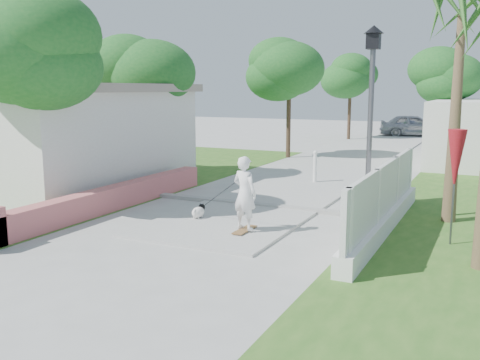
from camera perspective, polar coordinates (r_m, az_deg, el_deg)
The scene contains 19 objects.
ground at distance 9.12m, azimuth -13.42°, elevation -10.26°, with size 90.00×90.00×0.00m, color #B7B7B2.
path_strip at distance 27.33m, azimuth 14.04°, elevation 3.03°, with size 3.20×36.00×0.06m, color #B7B7B2.
curb at distance 14.07m, azimuth 2.15°, elevation -2.70°, with size 6.50×0.25×0.10m, color #999993.
grass_left at distance 19.46m, azimuth -14.60°, elevation 0.33°, with size 8.00×20.00×0.01m, color #31631F.
pink_wall at distance 13.71m, azimuth -14.83°, elevation -2.23°, with size 0.45×8.20×0.80m.
house_left at distance 18.52m, azimuth -21.20°, elevation 4.61°, with size 8.40×7.40×3.23m.
lattice_fence at distance 12.05m, azimuth 15.20°, elevation -2.74°, with size 0.35×7.00×1.50m.
street_lamp at distance 12.39m, azimuth 13.73°, elevation 6.44°, with size 0.44×0.44×4.44m.
bollard at distance 17.60m, azimuth 8.00°, elevation 1.49°, with size 0.14×0.14×1.09m.
patio_umbrella at distance 11.20m, azimuth 22.02°, elevation 1.89°, with size 0.36×0.36×2.30m.
tree_left_near at distance 13.85m, azimuth -20.86°, elevation 12.19°, with size 3.60×3.60×5.28m.
tree_left_mid at distance 18.65m, azimuth -10.47°, elevation 10.86°, with size 3.20×3.20×4.85m.
tree_path_left at distance 24.13m, azimuth 5.30°, elevation 11.45°, with size 3.40×3.40×5.23m.
tree_path_right at distance 26.68m, azimuth 21.22°, elevation 9.98°, with size 3.00×3.00×4.79m.
tree_path_far at distance 33.62m, azimuth 11.73°, elevation 10.79°, with size 3.20×3.20×5.17m.
palm_far at distance 13.20m, azimuth 22.55°, elevation 15.13°, with size 1.80×1.80×5.30m.
skateboarder at distance 11.87m, azimuth -1.51°, elevation -1.59°, with size 1.82×1.22×1.68m.
dog at distance 12.70m, azimuth -4.42°, elevation -3.37°, with size 0.27×0.55×0.38m.
parked_car at distance 36.51m, azimuth 18.02°, elevation 5.55°, with size 1.71×4.24×1.44m, color #B3B5BB.
Camera 1 is at (5.50, -6.59, 3.07)m, focal length 40.00 mm.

